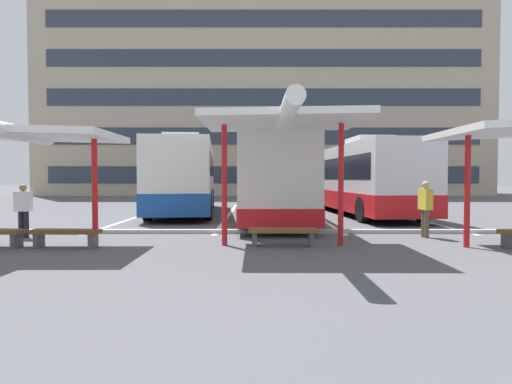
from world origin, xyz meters
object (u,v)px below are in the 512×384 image
Objects in this scene: waiting_shelter_1 at (284,122)px; waiting_passenger_0 at (426,205)px; coach_bus_1 at (270,179)px; waiting_shelter_0 at (25,136)px; bench_1 at (66,234)px; coach_bus_2 at (358,180)px; coach_bus_0 at (185,178)px; waiting_passenger_1 at (24,207)px; bench_2 at (283,233)px.

waiting_shelter_1 is 3.14× the size of waiting_passenger_0.
waiting_shelter_0 is (-6.17, -7.93, 1.06)m from coach_bus_1.
bench_1 is at bearing -178.78° from waiting_shelter_1.
waiting_passenger_0 is (10.43, 1.89, -1.79)m from waiting_shelter_0.
waiting_shelter_0 reaches higher than waiting_passenger_0.
coach_bus_2 is 14.66m from waiting_shelter_0.
bench_1 is (-1.23, -9.98, -1.35)m from coach_bus_0.
coach_bus_0 reaches higher than waiting_passenger_0.
waiting_shelter_1 reaches higher than waiting_passenger_1.
waiting_shelter_1 reaches higher than bench_1.
coach_bus_0 is 6.76× the size of waiting_passenger_1.
coach_bus_2 reaches higher than bench_1.
waiting_shelter_0 is at bearing -176.67° from bench_2.
bench_1 is 1.10× the size of waiting_passenger_1.
waiting_passenger_1 is at bearing -139.93° from coach_bus_1.
coach_bus_0 is 0.83× the size of coach_bus_1.
bench_2 is (-4.28, -9.79, -1.29)m from coach_bus_2.
coach_bus_2 is 2.59× the size of waiting_shelter_0.
waiting_shelter_0 is 2.63× the size of bench_2.
waiting_shelter_1 is (4.11, -9.87, 1.39)m from coach_bus_0.
bench_2 is at bearing -11.27° from waiting_passenger_1.
coach_bus_0 is 10.78m from waiting_shelter_1.
bench_1 is at bearing -97.00° from coach_bus_0.
bench_1 is at bearing -169.43° from waiting_passenger_0.
bench_2 is at bearing -113.60° from coach_bus_2.
coach_bus_0 is at bearing 112.90° from bench_2.
coach_bus_2 is at bearing 66.69° from waiting_shelter_1.
coach_bus_1 is at bearing 55.99° from bench_1.
coach_bus_0 reaches higher than bench_1.
coach_bus_1 is 9.52m from waiting_passenger_1.
coach_bus_2 reaches higher than waiting_passenger_0.
coach_bus_0 is 2.04× the size of waiting_shelter_1.
bench_1 and bench_2 have the same top height.
coach_bus_1 is at bearing 90.47° from waiting_shelter_1.
coach_bus_2 is at bearing 46.23° from bench_1.
coach_bus_1 is 7.73× the size of waiting_passenger_0.
waiting_shelter_0 is at bearing -101.88° from coach_bus_0.
bench_2 is 4.50m from waiting_passenger_0.
coach_bus_2 reaches higher than bench_2.
waiting_shelter_1 reaches higher than bench_2.
waiting_passenger_0 is (8.30, -8.21, -0.76)m from coach_bus_0.
bench_1 is 0.33× the size of waiting_shelter_1.
coach_bus_1 reaches higher than waiting_passenger_0.
coach_bus_2 is 2.31× the size of waiting_shelter_1.
coach_bus_0 reaches higher than waiting_shelter_0.
bench_1 is at bearing 7.18° from waiting_shelter_0.
coach_bus_2 is 6.82× the size of bench_2.
coach_bus_0 is 10.15m from bench_1.
bench_1 is (-9.61, -10.04, -1.29)m from coach_bus_2.
waiting_shelter_1 is at bearing -67.38° from coach_bus_0.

